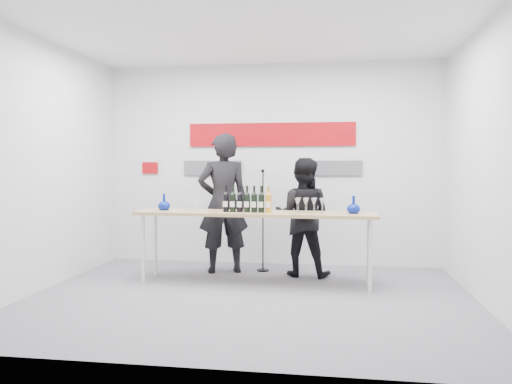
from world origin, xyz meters
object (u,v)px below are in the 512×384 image
at_px(tasting_table, 255,217).
at_px(presenter_right, 303,217).
at_px(mic_stand, 263,240).
at_px(presenter_left, 223,203).

bearing_deg(tasting_table, presenter_right, 46.44).
distance_m(tasting_table, mic_stand, 0.86).
bearing_deg(presenter_left, presenter_right, 157.50).
xyz_separation_m(presenter_right, mic_stand, (-0.57, 0.21, -0.36)).
distance_m(presenter_left, presenter_right, 1.12).
xyz_separation_m(tasting_table, presenter_right, (0.57, 0.55, -0.04)).
distance_m(tasting_table, presenter_right, 0.79).
bearing_deg(tasting_table, mic_stand, 92.36).
bearing_deg(presenter_right, mic_stand, -13.21).
relative_size(tasting_table, mic_stand, 2.12).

